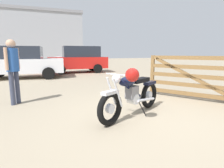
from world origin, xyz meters
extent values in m
plane|color=gray|center=(0.00, 0.00, 0.00)|extent=(80.00, 80.00, 0.00)
torus|color=black|center=(-0.94, -0.16, 0.32)|extent=(0.63, 0.36, 0.64)
cylinder|color=silver|center=(-0.94, -0.16, 0.32)|extent=(0.20, 0.15, 0.18)
torus|color=black|center=(0.37, 0.43, 0.32)|extent=(0.63, 0.36, 0.64)
cylinder|color=silver|center=(0.37, 0.43, 0.32)|extent=(0.20, 0.15, 0.18)
cube|color=silver|center=(-0.94, -0.16, 0.62)|extent=(0.38, 0.27, 0.06)
cube|color=black|center=(0.39, 0.44, 0.61)|extent=(0.42, 0.28, 0.07)
cylinder|color=silver|center=(-0.80, -0.17, 0.60)|extent=(0.27, 0.15, 0.58)
cylinder|color=silver|center=(-0.86, -0.04, 0.60)|extent=(0.27, 0.15, 0.58)
sphere|color=silver|center=(-0.78, -0.09, 0.85)|extent=(0.17, 0.17, 0.17)
cylinder|color=silver|center=(-0.71, -0.05, 0.92)|extent=(0.28, 0.58, 0.03)
sphere|color=#B21914|center=(-0.59, -0.33, 0.94)|extent=(0.25, 0.25, 0.25)
cylinder|color=black|center=(-0.34, 0.11, 0.58)|extent=(0.71, 0.36, 0.47)
ellipsoid|color=black|center=(-0.45, 0.06, 0.76)|extent=(0.56, 0.41, 0.20)
cube|color=black|center=(-0.03, 0.25, 0.73)|extent=(0.57, 0.40, 0.09)
cube|color=slate|center=(-0.30, 0.13, 0.51)|extent=(0.31, 0.27, 0.26)
cylinder|color=silver|center=(-0.27, 0.15, 0.36)|extent=(0.28, 0.27, 0.22)
cylinder|color=silver|center=(0.12, 0.21, 0.28)|extent=(0.66, 0.34, 0.14)
cylinder|color=silver|center=(0.04, 0.39, 0.28)|extent=(0.66, 0.34, 0.14)
cylinder|color=black|center=(-0.11, 0.03, 0.16)|extent=(0.12, 0.22, 0.33)
cube|color=brown|center=(1.40, 1.65, 0.65)|extent=(0.12, 0.13, 1.20)
cube|color=brown|center=(1.97, 0.60, 0.15)|extent=(1.22, 2.15, 0.11)
cube|color=brown|center=(1.97, 0.60, 0.41)|extent=(1.22, 2.15, 0.11)
cube|color=brown|center=(1.97, 0.60, 0.67)|extent=(1.22, 2.15, 0.11)
cube|color=brown|center=(1.97, 0.60, 0.93)|extent=(1.22, 2.15, 0.11)
cube|color=brown|center=(1.97, 0.60, 1.19)|extent=(1.22, 2.15, 0.11)
cube|color=brown|center=(1.97, 0.60, 0.65)|extent=(1.12, 1.97, 1.08)
cylinder|color=#383D51|center=(-2.53, 2.25, 0.43)|extent=(0.12, 0.12, 0.86)
cylinder|color=#383D51|center=(-2.64, 2.11, 0.43)|extent=(0.12, 0.12, 0.86)
cylinder|color=#234C93|center=(-2.59, 2.18, 1.15)|extent=(0.30, 0.30, 0.58)
cylinder|color=tan|center=(-2.47, 2.33, 1.18)|extent=(0.08, 0.08, 0.55)
cylinder|color=tan|center=(-2.71, 2.03, 1.18)|extent=(0.08, 0.08, 0.55)
sphere|color=tan|center=(-2.59, 2.18, 1.55)|extent=(0.22, 0.22, 0.22)
cylinder|color=black|center=(-0.37, 8.53, 0.30)|extent=(0.62, 0.25, 0.60)
cylinder|color=black|center=(-0.21, 10.16, 0.30)|extent=(0.62, 0.25, 0.60)
cylinder|color=black|center=(2.02, 8.29, 0.30)|extent=(0.62, 0.25, 0.60)
cylinder|color=black|center=(2.18, 9.92, 0.30)|extent=(0.62, 0.25, 0.60)
cube|color=red|center=(0.91, 9.23, 0.68)|extent=(4.04, 2.02, 0.76)
cube|color=#232833|center=(1.16, 9.20, 1.42)|extent=(2.54, 1.75, 0.72)
cylinder|color=black|center=(-1.30, 6.56, 0.31)|extent=(0.64, 0.30, 0.62)
cylinder|color=black|center=(-1.02, 8.25, 0.31)|extent=(0.64, 0.30, 0.62)
cube|color=silver|center=(-2.49, 7.62, 0.67)|extent=(4.42, 2.38, 0.72)
cube|color=#232833|center=(-2.49, 7.62, 1.35)|extent=(2.23, 1.87, 0.64)
cylinder|color=black|center=(-3.80, 13.64, 0.31)|extent=(0.65, 0.32, 0.62)
cylinder|color=black|center=(-4.14, 15.32, 0.31)|extent=(0.65, 0.32, 0.62)
cylinder|color=black|center=(3.78, 16.19, 0.31)|extent=(0.64, 0.27, 0.62)
cylinder|color=black|center=(3.99, 14.48, 0.31)|extent=(0.64, 0.27, 0.62)
cylinder|color=black|center=(1.10, 15.86, 0.31)|extent=(0.64, 0.27, 0.62)
cylinder|color=black|center=(1.31, 14.15, 0.31)|extent=(0.64, 0.27, 0.62)
cube|color=silver|center=(2.55, 15.17, 0.67)|extent=(4.38, 2.22, 0.72)
cube|color=#232833|center=(2.55, 15.17, 1.35)|extent=(2.18, 1.79, 0.64)
cube|color=#9EA0A8|center=(-3.38, 37.90, 4.28)|extent=(24.13, 14.23, 8.56)
cube|color=gray|center=(-3.38, 37.90, 8.81)|extent=(24.46, 14.56, 0.50)
camera|label=1|loc=(-2.26, -3.03, 1.31)|focal=28.84mm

